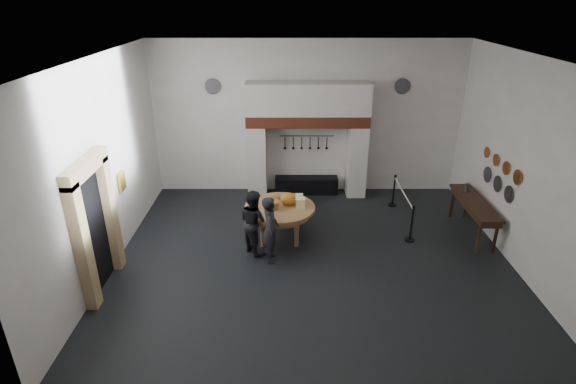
{
  "coord_description": "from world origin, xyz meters",
  "views": [
    {
      "loc": [
        -0.58,
        -8.87,
        5.67
      ],
      "look_at": [
        -0.56,
        0.75,
        1.35
      ],
      "focal_mm": 28.0,
      "sensor_mm": 36.0,
      "label": 1
    }
  ],
  "objects_px": {
    "side_table": "(475,202)",
    "barrier_post_far": "(394,191)",
    "work_table": "(280,208)",
    "iron_range": "(306,185)",
    "visitor_near": "(271,229)",
    "visitor_far": "(254,222)",
    "barrier_post_near": "(412,224)"
  },
  "relations": [
    {
      "from": "side_table",
      "to": "visitor_far",
      "type": "bearing_deg",
      "value": -171.19
    },
    {
      "from": "visitor_near",
      "to": "side_table",
      "type": "relative_size",
      "value": 0.72
    },
    {
      "from": "barrier_post_near",
      "to": "barrier_post_far",
      "type": "height_order",
      "value": "same"
    },
    {
      "from": "visitor_near",
      "to": "barrier_post_far",
      "type": "distance_m",
      "value": 4.48
    },
    {
      "from": "visitor_far",
      "to": "barrier_post_far",
      "type": "relative_size",
      "value": 1.73
    },
    {
      "from": "work_table",
      "to": "side_table",
      "type": "relative_size",
      "value": 0.78
    },
    {
      "from": "iron_range",
      "to": "side_table",
      "type": "height_order",
      "value": "side_table"
    },
    {
      "from": "iron_range",
      "to": "side_table",
      "type": "relative_size",
      "value": 0.86
    },
    {
      "from": "visitor_near",
      "to": "barrier_post_far",
      "type": "bearing_deg",
      "value": -54.26
    },
    {
      "from": "side_table",
      "to": "barrier_post_near",
      "type": "distance_m",
      "value": 1.73
    },
    {
      "from": "work_table",
      "to": "side_table",
      "type": "bearing_deg",
      "value": 2.81
    },
    {
      "from": "barrier_post_far",
      "to": "side_table",
      "type": "bearing_deg",
      "value": -44.74
    },
    {
      "from": "side_table",
      "to": "barrier_post_near",
      "type": "relative_size",
      "value": 2.44
    },
    {
      "from": "iron_range",
      "to": "barrier_post_near",
      "type": "xyz_separation_m",
      "value": [
        2.46,
        -2.91,
        0.2
      ]
    },
    {
      "from": "side_table",
      "to": "barrier_post_far",
      "type": "height_order",
      "value": "same"
    },
    {
      "from": "work_table",
      "to": "iron_range",
      "type": "bearing_deg",
      "value": 74.57
    },
    {
      "from": "barrier_post_near",
      "to": "work_table",
      "type": "bearing_deg",
      "value": 177.51
    },
    {
      "from": "iron_range",
      "to": "visitor_near",
      "type": "xyz_separation_m",
      "value": [
        -0.96,
        -3.77,
        0.54
      ]
    },
    {
      "from": "iron_range",
      "to": "visitor_near",
      "type": "relative_size",
      "value": 1.2
    },
    {
      "from": "visitor_far",
      "to": "barrier_post_far",
      "type": "bearing_deg",
      "value": -94.25
    },
    {
      "from": "visitor_far",
      "to": "iron_range",
      "type": "bearing_deg",
      "value": -59.0
    },
    {
      "from": "iron_range",
      "to": "visitor_near",
      "type": "height_order",
      "value": "visitor_near"
    },
    {
      "from": "visitor_near",
      "to": "barrier_post_far",
      "type": "xyz_separation_m",
      "value": [
        3.42,
        2.87,
        -0.34
      ]
    },
    {
      "from": "work_table",
      "to": "visitor_far",
      "type": "bearing_deg",
      "value": -134.37
    },
    {
      "from": "barrier_post_near",
      "to": "barrier_post_far",
      "type": "xyz_separation_m",
      "value": [
        0.0,
        2.0,
        0.0
      ]
    },
    {
      "from": "visitor_far",
      "to": "side_table",
      "type": "relative_size",
      "value": 0.71
    },
    {
      "from": "iron_range",
      "to": "side_table",
      "type": "distance_m",
      "value": 4.86
    },
    {
      "from": "iron_range",
      "to": "visitor_near",
      "type": "bearing_deg",
      "value": -104.23
    },
    {
      "from": "visitor_near",
      "to": "side_table",
      "type": "distance_m",
      "value": 5.21
    },
    {
      "from": "visitor_near",
      "to": "visitor_far",
      "type": "height_order",
      "value": "visitor_near"
    },
    {
      "from": "work_table",
      "to": "side_table",
      "type": "distance_m",
      "value": 4.87
    },
    {
      "from": "side_table",
      "to": "barrier_post_far",
      "type": "distance_m",
      "value": 2.34
    }
  ]
}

